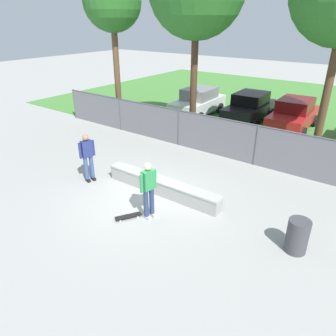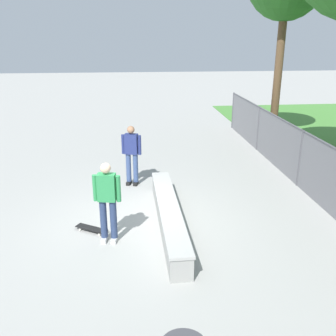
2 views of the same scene
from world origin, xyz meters
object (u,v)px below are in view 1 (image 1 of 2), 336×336
Objects in this scene: car_white at (198,102)px; car_red at (293,114)px; skateboarder at (149,188)px; car_black at (249,107)px; bystander at (88,156)px; skateboard at (128,216)px; trash_bin at (297,236)px; concrete_ledge at (162,186)px; tree_near_left at (112,3)px.

car_white and car_red have the same top height.
car_black is (-1.61, 11.10, -0.17)m from skateboarder.
car_black is 2.34× the size of bystander.
skateboard is at bearing -84.33° from car_black.
concrete_ledge is at bearing 176.38° from trash_bin.
skateboard is 0.19× the size of car_white.
bystander reaches higher than concrete_ledge.
bystander is 7.41m from trash_bin.
trash_bin is at bearing -25.05° from tree_near_left.
car_black is at bearing 12.63° from car_white.
concrete_ledge is at bearing 16.73° from bystander.
car_red is at bearing 28.26° from tree_near_left.
tree_near_left reaches higher than skateboard.
car_red reaches higher than skateboard.
tree_near_left reaches higher than concrete_ledge.
trash_bin is (3.14, -10.00, -0.37)m from car_red.
bystander is at bearing -111.88° from car_red.
bystander reaches higher than car_black.
car_red is at bearing 81.35° from concrete_ledge.
concrete_ledge is 5.68× the size of skateboard.
bystander reaches higher than car_white.
tree_near_left is 14.06m from trash_bin.
car_white is at bearing -173.27° from car_red.
trash_bin is (4.52, 1.51, 0.39)m from skateboard.
tree_near_left reaches higher than bystander.
car_white is 9.97m from bystander.
concrete_ledge reaches higher than skateboard.
car_red is at bearing 85.31° from skateboarder.
skateboard is at bearing -96.82° from car_red.
car_white is 5.62m from car_red.
car_white is 4.57× the size of trash_bin.
concrete_ledge is 1.05× the size of car_red.
car_red is at bearing 68.12° from bystander.
car_red is 4.57× the size of trash_bin.
trash_bin is at bearing 14.90° from skateboarder.
bystander is (-2.75, -0.83, 0.73)m from concrete_ledge.
car_white is 2.34× the size of bystander.
trash_bin is (4.05, 1.08, -0.54)m from skateboarder.
car_red is (5.58, 0.66, 0.00)m from car_white.
bystander is (-4.23, -10.54, 0.17)m from car_red.
skateboard is 11.67m from car_white.
concrete_ledge is 4.80× the size of trash_bin.
trash_bin is at bearing -46.98° from car_white.
skateboarder reaches higher than skateboard.
concrete_ledge is 2.97m from bystander.
car_white is at bearing -167.37° from car_black.
bystander is (4.26, -5.97, -5.19)m from tree_near_left.
car_red is at bearing -0.61° from car_black.
concrete_ledge is at bearing -98.65° from car_red.
car_white is 12.79m from trash_bin.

